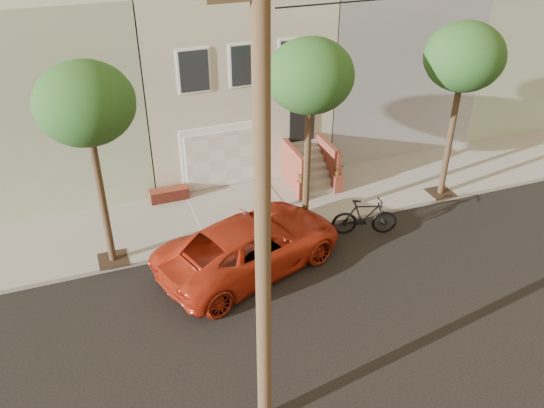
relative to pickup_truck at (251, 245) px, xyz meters
name	(u,v)px	position (x,y,z in m)	size (l,w,h in m)	color
ground	(326,301)	(1.50, -2.27, -0.83)	(90.00, 90.00, 0.00)	black
sidewalk	(264,207)	(1.50, 3.08, -0.75)	(40.00, 3.70, 0.15)	gray
house_row	(216,63)	(1.50, 8.92, 2.82)	(33.10, 11.70, 7.00)	beige
tree_left	(85,105)	(-4.00, 1.63, 4.43)	(2.70, 2.57, 6.30)	#2D2116
tree_mid	(310,77)	(2.50, 1.63, 4.43)	(2.70, 2.57, 6.30)	#2D2116
tree_right	(464,58)	(8.00, 1.63, 4.43)	(2.70, 2.57, 6.30)	#2D2116
pickup_truck	(251,245)	(0.00, 0.00, 0.00)	(2.74, 5.94, 1.65)	#B12B15
motorcycle	(365,217)	(4.13, 0.42, -0.17)	(0.62, 2.19, 1.31)	black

